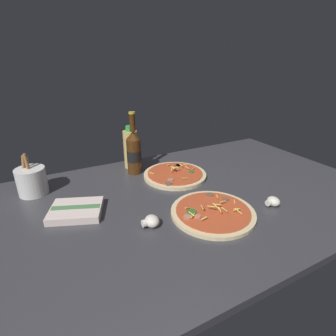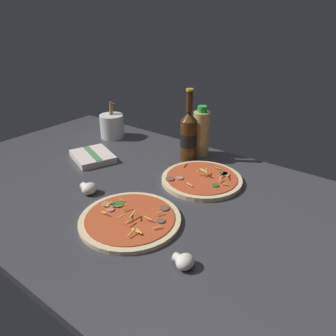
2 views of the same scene
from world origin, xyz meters
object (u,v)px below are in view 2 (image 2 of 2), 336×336
at_px(mushroom_left, 89,188).
at_px(utensil_crock, 112,126).
at_px(oil_bottle, 201,133).
at_px(pizza_far, 202,179).
at_px(beer_bottle, 189,135).
at_px(dish_towel, 93,156).
at_px(mushroom_right, 184,261).
at_px(pizza_near, 130,219).

distance_m(mushroom_left, utensil_crock, 0.51).
bearing_deg(oil_bottle, mushroom_left, -103.42).
bearing_deg(pizza_far, utensil_crock, 167.77).
bearing_deg(beer_bottle, dish_towel, -142.90).
distance_m(mushroom_right, dish_towel, 0.67).
bearing_deg(pizza_near, mushroom_right, -14.03).
bearing_deg(pizza_far, oil_bottle, 123.41).
xyz_separation_m(mushroom_left, utensil_crock, (-0.31, 0.40, 0.04)).
relative_size(pizza_far, oil_bottle, 1.37).
distance_m(pizza_far, dish_towel, 0.44).
bearing_deg(utensil_crock, mushroom_right, -33.65).
height_order(utensil_crock, dish_towel, utensil_crock).
xyz_separation_m(beer_bottle, dish_towel, (-0.29, -0.22, -0.09)).
height_order(oil_bottle, utensil_crock, oil_bottle).
height_order(beer_bottle, oil_bottle, beer_bottle).
distance_m(beer_bottle, mushroom_left, 0.42).
bearing_deg(pizza_near, mushroom_left, 170.90).
bearing_deg(mushroom_right, pizza_far, 116.53).
distance_m(beer_bottle, oil_bottle, 0.07).
xyz_separation_m(pizza_near, mushroom_right, (0.22, -0.05, 0.01)).
bearing_deg(utensil_crock, pizza_far, -12.23).
height_order(mushroom_left, utensil_crock, utensil_crock).
height_order(pizza_far, oil_bottle, oil_bottle).
bearing_deg(pizza_far, pizza_near, -95.99).
height_order(oil_bottle, dish_towel, oil_bottle).
bearing_deg(dish_towel, mushroom_right, -23.53).
xyz_separation_m(oil_bottle, dish_towel, (-0.31, -0.29, -0.08)).
xyz_separation_m(oil_bottle, mushroom_left, (-0.11, -0.48, -0.07)).
bearing_deg(oil_bottle, pizza_near, -79.47).
height_order(beer_bottle, utensil_crock, beer_bottle).
relative_size(mushroom_right, utensil_crock, 0.31).
bearing_deg(dish_towel, beer_bottle, 37.10).
xyz_separation_m(utensil_crock, dish_towel, (0.12, -0.22, -0.04)).
relative_size(beer_bottle, utensil_crock, 1.70).
xyz_separation_m(pizza_far, oil_bottle, (-0.13, 0.19, 0.08)).
bearing_deg(mushroom_right, mushroom_left, 168.36).
height_order(pizza_near, beer_bottle, beer_bottle).
height_order(oil_bottle, mushroom_right, oil_bottle).
height_order(pizza_near, oil_bottle, oil_bottle).
bearing_deg(utensil_crock, dish_towel, -61.95).
height_order(pizza_near, pizza_far, same).
bearing_deg(pizza_far, mushroom_right, -63.47).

